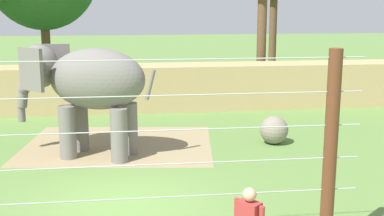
# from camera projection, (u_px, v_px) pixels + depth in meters

# --- Properties ---
(ground_plane) EXTENTS (120.00, 120.00, 0.00)m
(ground_plane) POSITION_uv_depth(u_px,v_px,m) (123.00, 204.00, 11.43)
(ground_plane) COLOR #5B7F3D
(dirt_patch) EXTENTS (6.43, 5.33, 0.01)m
(dirt_patch) POSITION_uv_depth(u_px,v_px,m) (119.00, 145.00, 16.20)
(dirt_patch) COLOR #937F5B
(dirt_patch) RESTS_ON ground
(embankment_wall) EXTENTS (36.00, 1.80, 1.89)m
(embankment_wall) POSITION_uv_depth(u_px,v_px,m) (124.00, 88.00, 21.24)
(embankment_wall) COLOR tan
(embankment_wall) RESTS_ON ground
(elephant) EXTENTS (4.20, 2.62, 3.27)m
(elephant) POSITION_uv_depth(u_px,v_px,m) (86.00, 84.00, 14.68)
(elephant) COLOR slate
(elephant) RESTS_ON ground
(enrichment_ball) EXTENTS (0.92, 0.92, 0.92)m
(enrichment_ball) POSITION_uv_depth(u_px,v_px,m) (274.00, 130.00, 16.24)
(enrichment_ball) COLOR gray
(enrichment_ball) RESTS_ON ground
(cable_fence) EXTENTS (8.29, 0.24, 3.73)m
(cable_fence) POSITION_uv_depth(u_px,v_px,m) (118.00, 164.00, 8.32)
(cable_fence) COLOR brown
(cable_fence) RESTS_ON ground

